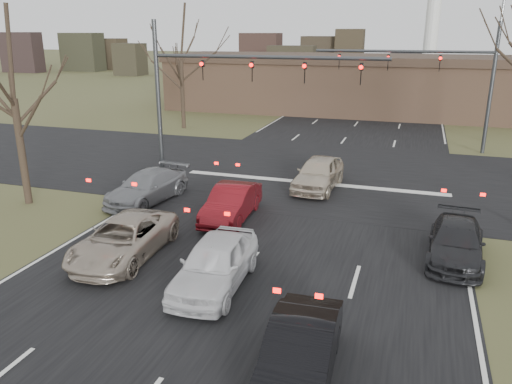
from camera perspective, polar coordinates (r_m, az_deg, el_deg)
ground at (r=14.17m, az=-5.01°, el=-13.57°), size 360.00×360.00×0.00m
road_main at (r=71.63m, az=14.34°, el=11.38°), size 14.00×300.00×0.02m
road_cross at (r=27.53m, az=7.20°, el=2.19°), size 200.00×14.00×0.02m
building at (r=49.39m, az=14.95°, el=11.77°), size 42.40×10.40×5.30m
mast_arm_near at (r=26.22m, az=-4.81°, el=12.74°), size 12.12×0.24×8.00m
mast_arm_far at (r=34.19m, az=20.73°, el=12.76°), size 11.12×0.24×8.00m
streetlight_right_far at (r=38.38m, az=25.43°, el=13.50°), size 2.34×0.25×10.00m
tree_left_near at (r=23.68m, az=-26.58°, el=14.08°), size 5.10×5.10×8.50m
tree_left_far at (r=40.27m, az=-8.71°, el=17.59°), size 5.70×5.70×9.50m
car_silver_suv at (r=17.59m, az=-14.88°, el=-5.18°), size 2.47×4.95×1.35m
car_white_sedan at (r=15.15m, az=-4.70°, el=-8.09°), size 2.01×4.53×1.52m
car_black_hatch at (r=11.46m, az=5.01°, el=-17.91°), size 1.65×4.22×1.37m
car_charcoal_sedan at (r=18.16m, az=21.90°, el=-5.33°), size 2.04×4.42×1.25m
car_grey_ahead at (r=23.11m, az=-12.34°, el=0.58°), size 2.53×4.92×1.37m
car_red_ahead at (r=20.44m, az=-2.82°, el=-1.24°), size 1.67×4.30×1.40m
car_silver_ahead at (r=24.60m, az=7.15°, el=2.16°), size 2.11×4.70×1.57m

